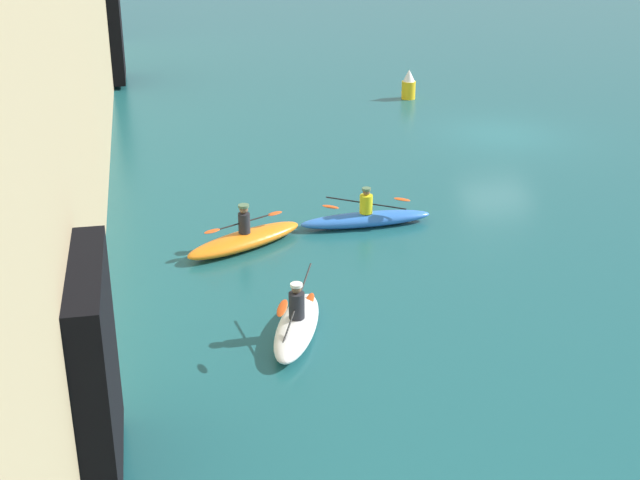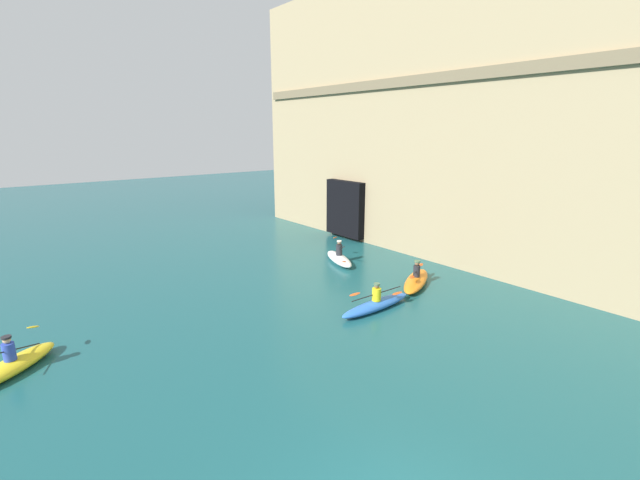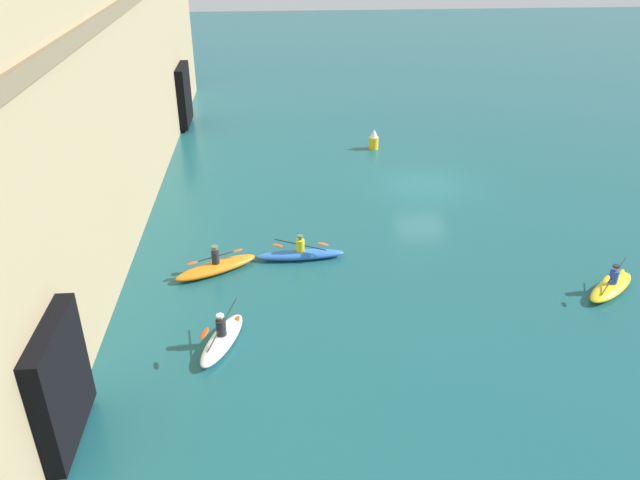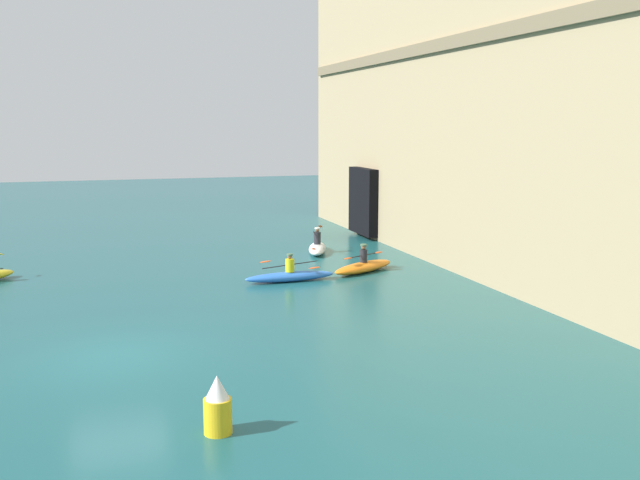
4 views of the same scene
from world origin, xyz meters
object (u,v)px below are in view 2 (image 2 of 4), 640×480
kayak_yellow (12,365)px  kayak_blue (376,304)px  kayak_orange (416,280)px  kayak_white (339,258)px

kayak_yellow → kayak_blue: kayak_yellow is taller
kayak_orange → kayak_white: kayak_white is taller
kayak_orange → kayak_yellow: (-2.52, -14.55, 0.01)m
kayak_white → kayak_blue: kayak_white is taller
kayak_yellow → kayak_orange: bearing=131.6°
kayak_orange → kayak_white: (-4.62, -0.51, 0.02)m
kayak_orange → kayak_blue: kayak_orange is taller
kayak_orange → kayak_white: bearing=67.7°
kayak_yellow → kayak_white: bearing=149.9°
kayak_blue → kayak_white: bearing=-118.9°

